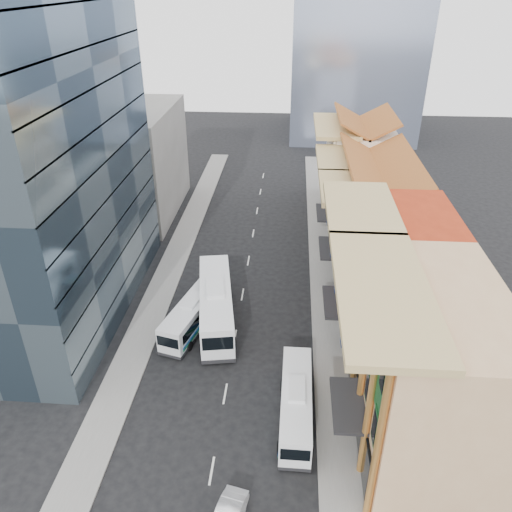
# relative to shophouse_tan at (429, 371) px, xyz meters

# --- Properties ---
(ground) EXTENTS (200.00, 200.00, 0.00)m
(ground) POSITION_rel_shophouse_tan_xyz_m (-14.00, -5.00, -6.00)
(ground) COLOR black
(ground) RESTS_ON ground
(sidewalk_right) EXTENTS (3.00, 90.00, 0.15)m
(sidewalk_right) POSITION_rel_shophouse_tan_xyz_m (-5.50, 17.00, -5.92)
(sidewalk_right) COLOR slate
(sidewalk_right) RESTS_ON ground
(sidewalk_left) EXTENTS (3.00, 90.00, 0.15)m
(sidewalk_left) POSITION_rel_shophouse_tan_xyz_m (-22.50, 17.00, -5.92)
(sidewalk_left) COLOR slate
(sidewalk_left) RESTS_ON ground
(shophouse_tan) EXTENTS (8.00, 14.00, 12.00)m
(shophouse_tan) POSITION_rel_shophouse_tan_xyz_m (0.00, 0.00, 0.00)
(shophouse_tan) COLOR tan
(shophouse_tan) RESTS_ON ground
(shophouse_red) EXTENTS (8.00, 10.00, 12.00)m
(shophouse_red) POSITION_rel_shophouse_tan_xyz_m (0.00, 12.00, 0.00)
(shophouse_red) COLOR #AD3013
(shophouse_red) RESTS_ON ground
(shophouse_cream_near) EXTENTS (8.00, 9.00, 10.00)m
(shophouse_cream_near) POSITION_rel_shophouse_tan_xyz_m (0.00, 21.50, -1.00)
(shophouse_cream_near) COLOR silver
(shophouse_cream_near) RESTS_ON ground
(shophouse_cream_mid) EXTENTS (8.00, 9.00, 10.00)m
(shophouse_cream_mid) POSITION_rel_shophouse_tan_xyz_m (0.00, 30.50, -1.00)
(shophouse_cream_mid) COLOR silver
(shophouse_cream_mid) RESTS_ON ground
(shophouse_cream_far) EXTENTS (8.00, 12.00, 11.00)m
(shophouse_cream_far) POSITION_rel_shophouse_tan_xyz_m (0.00, 41.00, -0.50)
(shophouse_cream_far) COLOR silver
(shophouse_cream_far) RESTS_ON ground
(office_tower) EXTENTS (12.00, 26.00, 30.00)m
(office_tower) POSITION_rel_shophouse_tan_xyz_m (-31.00, 14.00, 9.00)
(office_tower) COLOR #354755
(office_tower) RESTS_ON ground
(office_block_far) EXTENTS (10.00, 18.00, 14.00)m
(office_block_far) POSITION_rel_shophouse_tan_xyz_m (-30.00, 37.00, 1.00)
(office_block_far) COLOR gray
(office_block_far) RESTS_ON ground
(bus_left_near) EXTENTS (5.04, 12.95, 4.05)m
(bus_left_near) POSITION_rel_shophouse_tan_xyz_m (-16.00, 12.31, -3.97)
(bus_left_near) COLOR white
(bus_left_near) RESTS_ON ground
(bus_left_far) EXTENTS (4.79, 10.06, 3.14)m
(bus_left_far) POSITION_rel_shophouse_tan_xyz_m (-17.98, 11.33, -4.43)
(bus_left_far) COLOR silver
(bus_left_far) RESTS_ON ground
(bus_right) EXTENTS (2.34, 9.60, 3.07)m
(bus_right) POSITION_rel_shophouse_tan_xyz_m (-8.50, 0.95, -4.46)
(bus_right) COLOR white
(bus_right) RESTS_ON ground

